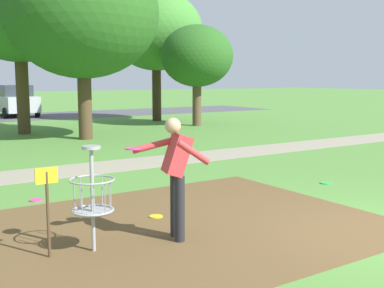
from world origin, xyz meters
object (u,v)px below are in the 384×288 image
frisbee_by_tee (326,183)px  tree_mid_center (18,2)px  disc_golf_basket (88,195)px  parked_car_center_right (15,101)px  tree_near_left (197,56)px  frisbee_near_basket (156,216)px  tree_near_right (82,13)px  frisbee_mid_grass (36,200)px  tree_mid_left (156,31)px  player_throwing (176,170)px

frisbee_by_tee → tree_mid_center: tree_mid_center is taller
disc_golf_basket → parked_car_center_right: (4.78, 23.85, 0.17)m
tree_near_left → parked_car_center_right: 12.36m
frisbee_by_tee → frisbee_near_basket: bearing=-177.3°
tree_near_right → parked_car_center_right: 13.19m
frisbee_mid_grass → parked_car_center_right: bearing=77.5°
parked_car_center_right → tree_mid_left: bearing=-52.8°
disc_golf_basket → tree_near_left: size_ratio=0.30×
tree_mid_center → parked_car_center_right: 10.73m
frisbee_near_basket → parked_car_center_right: parked_car_center_right is taller
tree_mid_left → disc_golf_basket: bearing=-121.8°
tree_mid_center → parked_car_center_right: tree_mid_center is taller
tree_near_left → tree_mid_left: bearing=94.3°
frisbee_by_tee → tree_near_right: (-1.52, 10.07, 4.53)m
frisbee_near_basket → tree_near_right: 11.56m
tree_near_right → tree_mid_center: (-1.44, 3.03, 0.66)m
player_throwing → tree_mid_center: 15.09m
frisbee_near_basket → tree_near_left: size_ratio=0.05×
disc_golf_basket → tree_mid_left: 19.91m
tree_mid_left → frisbee_mid_grass: bearing=-126.8°
frisbee_mid_grass → parked_car_center_right: 21.33m
frisbee_mid_grass → parked_car_center_right: size_ratio=0.06×
frisbee_near_basket → tree_near_right: (2.76, 10.27, 4.53)m
tree_near_right → tree_mid_center: 3.42m
frisbee_near_basket → tree_mid_left: bearing=60.7°
frisbee_near_basket → tree_mid_center: (1.32, 13.30, 5.20)m
tree_near_left → tree_mid_left: tree_mid_left is taller
frisbee_mid_grass → parked_car_center_right: (4.62, 20.80, 0.91)m
disc_golf_basket → frisbee_mid_grass: size_ratio=5.84×
player_throwing → tree_mid_center: tree_mid_center is taller
tree_near_left → tree_mid_center: bearing=172.3°
frisbee_near_basket → tree_near_left: bearing=53.5°
player_throwing → frisbee_by_tee: player_throwing is taller
disc_golf_basket → tree_mid_center: tree_mid_center is taller
tree_mid_left → parked_car_center_right: (-5.52, 7.26, -3.74)m
tree_near_left → tree_near_right: 6.73m
player_throwing → parked_car_center_right: size_ratio=0.40×
frisbee_near_basket → tree_mid_left: 18.58m
tree_mid_center → parked_car_center_right: bearing=78.5°
frisbee_mid_grass → tree_mid_left: size_ratio=0.04×
frisbee_mid_grass → tree_mid_left: bearing=53.2°
frisbee_mid_grass → tree_near_right: (4.10, 8.13, 4.53)m
tree_near_right → tree_mid_left: tree_near_right is taller
frisbee_by_tee → frisbee_mid_grass: size_ratio=1.04×
frisbee_near_basket → frisbee_mid_grass: same height
tree_near_left → parked_car_center_right: tree_near_left is taller
disc_golf_basket → player_throwing: 1.25m
player_throwing → tree_near_right: (3.05, 11.37, 3.56)m
frisbee_near_basket → parked_car_center_right: 23.20m
tree_near_left → tree_near_right: (-6.30, -1.99, 1.30)m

